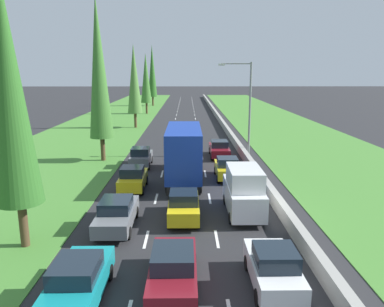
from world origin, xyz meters
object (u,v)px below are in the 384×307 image
at_px(teal_sedan_left_lane, 78,281).
at_px(maroon_sedan_right_lane, 219,149).
at_px(street_light_mast, 246,102).
at_px(grey_sedan_left_lane, 117,213).
at_px(white_hatchback_right_lane, 273,268).
at_px(poplar_tree_fifth, 152,71).
at_px(grey_hatchback_left_lane, 141,157).
at_px(yellow_hatchback_right_lane, 227,168).
at_px(poplar_tree_second, 99,69).
at_px(yellow_hatchback_centre_lane, 184,206).
at_px(white_van_right_lane, 244,191).
at_px(poplar_tree_nearest, 10,90).
at_px(maroon_sedan_centre_lane, 173,269).
at_px(blue_box_truck_centre_lane, 184,152).
at_px(poplar_tree_third, 134,79).
at_px(yellow_hatchback_left_lane, 133,178).
at_px(poplar_tree_fourth, 146,78).

distance_m(teal_sedan_left_lane, maroon_sedan_right_lane, 24.19).
bearing_deg(street_light_mast, grey_sedan_left_lane, -118.61).
relative_size(white_hatchback_right_lane, teal_sedan_left_lane, 0.87).
relative_size(poplar_tree_fifth, street_light_mast, 1.59).
height_order(grey_hatchback_left_lane, maroon_sedan_right_lane, grey_hatchback_left_lane).
distance_m(yellow_hatchback_right_lane, poplar_tree_second, 14.56).
bearing_deg(grey_sedan_left_lane, grey_hatchback_left_lane, 91.35).
height_order(yellow_hatchback_centre_lane, poplar_tree_second, poplar_tree_second).
bearing_deg(white_van_right_lane, grey_sedan_left_lane, -164.85).
bearing_deg(poplar_tree_nearest, maroon_sedan_centre_lane, -26.61).
xyz_separation_m(teal_sedan_left_lane, white_van_right_lane, (7.16, 8.34, 0.59)).
relative_size(grey_sedan_left_lane, blue_box_truck_centre_lane, 0.48).
distance_m(yellow_hatchback_right_lane, blue_box_truck_centre_lane, 3.60).
bearing_deg(grey_hatchback_left_lane, poplar_tree_nearest, -103.55).
height_order(white_hatchback_right_lane, maroon_sedan_right_lane, white_hatchback_right_lane).
bearing_deg(blue_box_truck_centre_lane, poplar_tree_second, 139.31).
distance_m(teal_sedan_left_lane, grey_hatchback_left_lane, 19.55).
relative_size(grey_hatchback_left_lane, poplar_tree_nearest, 0.31).
relative_size(white_hatchback_right_lane, maroon_sedan_right_lane, 0.87).
bearing_deg(poplar_tree_nearest, poplar_tree_fifth, 90.46).
relative_size(grey_hatchback_left_lane, poplar_tree_second, 0.27).
xyz_separation_m(white_van_right_lane, maroon_sedan_right_lane, (-0.14, 14.81, -0.59)).
bearing_deg(grey_sedan_left_lane, poplar_tree_third, 96.16).
xyz_separation_m(blue_box_truck_centre_lane, yellow_hatchback_left_lane, (-3.54, -2.29, -1.35)).
bearing_deg(yellow_hatchback_left_lane, street_light_mast, 48.65).
height_order(teal_sedan_left_lane, poplar_tree_fourth, poplar_tree_fourth).
bearing_deg(grey_hatchback_left_lane, teal_sedan_left_lane, -89.66).
xyz_separation_m(white_hatchback_right_lane, yellow_hatchback_left_lane, (-7.05, 12.15, 0.00)).
bearing_deg(poplar_tree_fourth, blue_box_truck_centre_lane, -80.48).
distance_m(blue_box_truck_centre_lane, poplar_tree_third, 28.68).
xyz_separation_m(white_hatchback_right_lane, maroon_sedan_right_lane, (-0.16, 22.35, -0.02)).
height_order(blue_box_truck_centre_lane, poplar_tree_fourth, poplar_tree_fourth).
distance_m(teal_sedan_left_lane, poplar_tree_third, 43.14).
height_order(white_van_right_lane, yellow_hatchback_right_lane, white_van_right_lane).
distance_m(blue_box_truck_centre_lane, grey_hatchback_left_lane, 5.89).
distance_m(grey_hatchback_left_lane, maroon_sedan_right_lane, 7.99).
xyz_separation_m(maroon_sedan_centre_lane, yellow_hatchback_right_lane, (3.61, 14.85, 0.02)).
bearing_deg(blue_box_truck_centre_lane, white_van_right_lane, -63.17).
bearing_deg(poplar_tree_nearest, grey_hatchback_left_lane, 76.45).
bearing_deg(white_van_right_lane, poplar_tree_nearest, -160.10).
bearing_deg(yellow_hatchback_centre_lane, poplar_tree_nearest, -157.27).
height_order(poplar_tree_third, poplar_tree_fourth, poplar_tree_third).
xyz_separation_m(blue_box_truck_centre_lane, poplar_tree_nearest, (-7.44, -10.86, 5.15)).
distance_m(white_hatchback_right_lane, grey_sedan_left_lane, 8.99).
bearing_deg(poplar_tree_nearest, street_light_mast, 55.33).
bearing_deg(poplar_tree_fifth, grey_hatchback_left_lane, -85.88).
height_order(yellow_hatchback_right_lane, poplar_tree_nearest, poplar_tree_nearest).
distance_m(blue_box_truck_centre_lane, street_light_mast, 10.81).
relative_size(teal_sedan_left_lane, poplar_tree_nearest, 0.36).
bearing_deg(yellow_hatchback_right_lane, teal_sedan_left_lane, -114.02).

